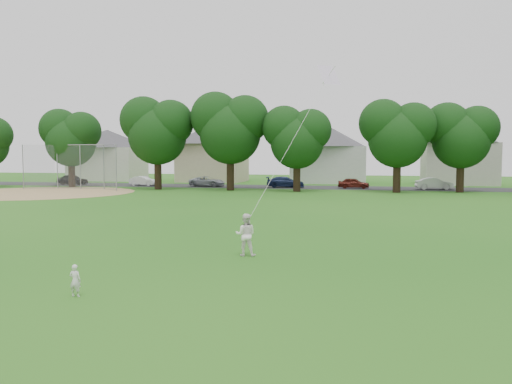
% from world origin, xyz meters
% --- Properties ---
extents(ground, '(160.00, 160.00, 0.00)m').
position_xyz_m(ground, '(0.00, 0.00, 0.00)').
color(ground, '#1E5D15').
rests_on(ground, ground).
extents(street, '(90.00, 7.00, 0.01)m').
position_xyz_m(street, '(0.00, 42.00, 0.01)').
color(street, '#2D2D30').
rests_on(street, ground).
extents(dirt_infield, '(18.00, 18.00, 0.02)m').
position_xyz_m(dirt_infield, '(-26.00, 28.00, 0.01)').
color(dirt_infield, '#9E7F51').
rests_on(dirt_infield, ground).
extents(toddler, '(0.30, 0.20, 0.82)m').
position_xyz_m(toddler, '(-2.22, -3.33, 0.41)').
color(toddler, silver).
rests_on(toddler, ground).
extents(older_boy, '(0.78, 0.64, 1.49)m').
position_xyz_m(older_boy, '(0.71, 2.57, 0.75)').
color(older_boy, white).
rests_on(older_boy, ground).
extents(kite, '(1.84, 2.95, 7.97)m').
position_xyz_m(kite, '(1.96, 4.96, 4.01)').
color(kite, silver).
rests_on(kite, ground).
extents(baseball_backstop, '(10.84, 2.31, 4.74)m').
position_xyz_m(baseball_backstop, '(-25.27, 33.47, 2.37)').
color(baseball_backstop, gray).
rests_on(baseball_backstop, ground).
extents(tree_row, '(83.56, 8.46, 10.42)m').
position_xyz_m(tree_row, '(2.85, 35.48, 6.30)').
color(tree_row, black).
rests_on(tree_row, ground).
extents(parked_cars, '(72.36, 2.43, 1.27)m').
position_xyz_m(parked_cars, '(3.86, 41.00, 0.60)').
color(parked_cars, black).
rests_on(parked_cars, ground).
extents(house_row, '(77.97, 14.21, 9.49)m').
position_xyz_m(house_row, '(-0.08, 52.00, 4.67)').
color(house_row, silver).
rests_on(house_row, ground).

